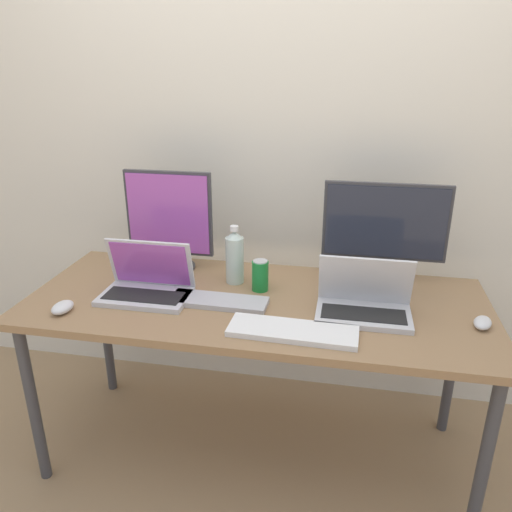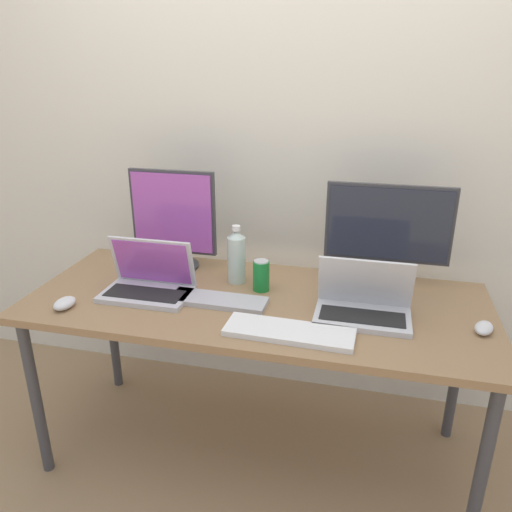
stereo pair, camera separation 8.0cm
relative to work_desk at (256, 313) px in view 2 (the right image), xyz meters
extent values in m
plane|color=#9E7F5B|center=(0.00, 0.00, -0.68)|extent=(16.00, 16.00, 0.00)
cube|color=silver|center=(0.00, 0.59, 0.62)|extent=(7.00, 0.08, 2.60)
cylinder|color=#424247|center=(-0.82, -0.30, -0.32)|extent=(0.04, 0.04, 0.71)
cylinder|color=#424247|center=(0.82, -0.30, -0.32)|extent=(0.04, 0.04, 0.71)
cylinder|color=#424247|center=(-0.82, 0.30, -0.32)|extent=(0.04, 0.04, 0.71)
cylinder|color=#424247|center=(0.82, 0.30, -0.32)|extent=(0.04, 0.04, 0.71)
cube|color=#93704C|center=(0.00, 0.00, 0.05)|extent=(1.77, 0.73, 0.03)
cylinder|color=#38383D|center=(-0.42, 0.24, 0.07)|extent=(0.20, 0.20, 0.01)
cylinder|color=#38383D|center=(-0.42, 0.24, 0.10)|extent=(0.03, 0.03, 0.06)
cube|color=#38383D|center=(-0.42, 0.24, 0.31)|extent=(0.38, 0.02, 0.36)
cube|color=#A54CB2|center=(-0.42, 0.22, 0.31)|extent=(0.35, 0.01, 0.34)
cylinder|color=#38383D|center=(0.47, 0.25, 0.07)|extent=(0.18, 0.18, 0.01)
cylinder|color=#38383D|center=(0.47, 0.25, 0.12)|extent=(0.03, 0.03, 0.10)
cube|color=#38383D|center=(0.47, 0.25, 0.33)|extent=(0.49, 0.02, 0.31)
cube|color=#232838|center=(0.47, 0.23, 0.33)|extent=(0.46, 0.01, 0.29)
cube|color=silver|center=(-0.42, -0.08, 0.07)|extent=(0.34, 0.20, 0.02)
cube|color=black|center=(-0.42, -0.09, 0.08)|extent=(0.30, 0.11, 0.00)
cube|color=silver|center=(-0.42, 0.00, 0.18)|extent=(0.34, 0.06, 0.20)
cube|color=#A54CB2|center=(-0.42, -0.01, 0.18)|extent=(0.31, 0.05, 0.18)
cube|color=silver|center=(0.40, -0.07, 0.07)|extent=(0.34, 0.20, 0.02)
cube|color=black|center=(0.40, -0.08, 0.08)|extent=(0.30, 0.11, 0.00)
cube|color=silver|center=(0.40, 0.00, 0.18)|extent=(0.34, 0.07, 0.19)
cube|color=#3366B2|center=(0.40, 0.00, 0.18)|extent=(0.30, 0.06, 0.17)
cube|color=#B2B2B7|center=(-0.13, -0.06, 0.07)|extent=(0.37, 0.13, 0.02)
cube|color=white|center=(0.17, -0.23, 0.07)|extent=(0.44, 0.16, 0.02)
ellipsoid|color=silver|center=(-0.67, -0.24, 0.08)|extent=(0.07, 0.10, 0.04)
ellipsoid|color=silver|center=(0.81, -0.06, 0.08)|extent=(0.09, 0.11, 0.03)
cylinder|color=silver|center=(-0.12, 0.15, 0.16)|extent=(0.07, 0.07, 0.19)
cone|color=silver|center=(-0.12, 0.15, 0.27)|extent=(0.07, 0.07, 0.03)
cylinder|color=white|center=(-0.12, 0.15, 0.30)|extent=(0.03, 0.03, 0.02)
cylinder|color=#197F33|center=(0.00, 0.09, 0.12)|extent=(0.07, 0.07, 0.12)
cylinder|color=silver|center=(0.00, 0.09, 0.19)|extent=(0.06, 0.06, 0.00)
camera|label=1|loc=(0.33, -1.70, 0.92)|focal=35.00mm
camera|label=2|loc=(0.41, -1.68, 0.92)|focal=35.00mm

